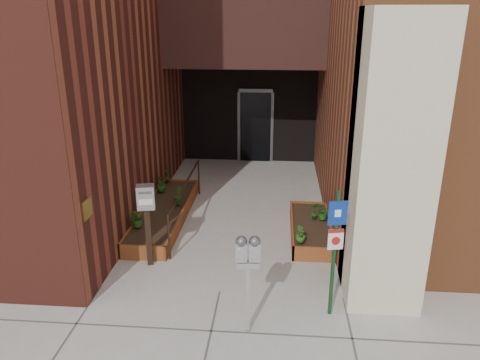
# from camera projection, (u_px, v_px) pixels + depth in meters

# --- Properties ---
(ground) EXTENTS (80.00, 80.00, 0.00)m
(ground) POSITION_uv_depth(u_px,v_px,m) (220.00, 292.00, 7.65)
(ground) COLOR #9E9991
(ground) RESTS_ON ground
(planter_left) EXTENTS (0.90, 3.60, 0.30)m
(planter_left) POSITION_uv_depth(u_px,v_px,m) (165.00, 214.00, 10.26)
(planter_left) COLOR brown
(planter_left) RESTS_ON ground
(planter_right) EXTENTS (0.80, 2.20, 0.30)m
(planter_right) POSITION_uv_depth(u_px,v_px,m) (311.00, 229.00, 9.54)
(planter_right) COLOR brown
(planter_right) RESTS_ON ground
(handrail) EXTENTS (0.04, 3.34, 0.90)m
(handrail) POSITION_uv_depth(u_px,v_px,m) (186.00, 190.00, 9.96)
(handrail) COLOR black
(handrail) RESTS_ON ground
(parking_meter) EXTENTS (0.34, 0.17, 1.51)m
(parking_meter) POSITION_uv_depth(u_px,v_px,m) (248.00, 259.00, 6.32)
(parking_meter) COLOR #AAAAAD
(parking_meter) RESTS_ON ground
(sign_post) EXTENTS (0.27, 0.09, 2.00)m
(sign_post) POSITION_uv_depth(u_px,v_px,m) (335.00, 242.00, 6.68)
(sign_post) COLOR #14391A
(sign_post) RESTS_ON ground
(payment_dropbox) EXTENTS (0.34, 0.29, 1.52)m
(payment_dropbox) POSITION_uv_depth(u_px,v_px,m) (147.00, 208.00, 8.13)
(payment_dropbox) COLOR black
(payment_dropbox) RESTS_ON ground
(shrub_left_a) EXTENTS (0.48, 0.48, 0.38)m
(shrub_left_a) POSITION_uv_depth(u_px,v_px,m) (138.00, 217.00, 9.26)
(shrub_left_a) COLOR #29631C
(shrub_left_a) RESTS_ON planter_left
(shrub_left_b) EXTENTS (0.27, 0.27, 0.40)m
(shrub_left_b) POSITION_uv_depth(u_px,v_px,m) (178.00, 195.00, 10.33)
(shrub_left_b) COLOR #195217
(shrub_left_b) RESTS_ON planter_left
(shrub_left_c) EXTENTS (0.27, 0.27, 0.38)m
(shrub_left_c) POSITION_uv_depth(u_px,v_px,m) (161.00, 184.00, 11.06)
(shrub_left_c) COLOR #225618
(shrub_left_c) RESTS_ON planter_left
(shrub_left_d) EXTENTS (0.26, 0.26, 0.40)m
(shrub_left_d) POSITION_uv_depth(u_px,v_px,m) (167.00, 174.00, 11.66)
(shrub_left_d) COLOR #235317
(shrub_left_d) RESTS_ON planter_left
(shrub_right_a) EXTENTS (0.25, 0.25, 0.33)m
(shrub_right_a) POSITION_uv_depth(u_px,v_px,m) (301.00, 234.00, 8.61)
(shrub_right_a) COLOR #26601B
(shrub_right_a) RESTS_ON planter_right
(shrub_right_b) EXTENTS (0.20, 0.20, 0.36)m
(shrub_right_b) POSITION_uv_depth(u_px,v_px,m) (315.00, 210.00, 9.59)
(shrub_right_b) COLOR #195A1A
(shrub_right_b) RESTS_ON planter_right
(shrub_right_c) EXTENTS (0.34, 0.34, 0.33)m
(shrub_right_c) POSITION_uv_depth(u_px,v_px,m) (323.00, 212.00, 9.56)
(shrub_right_c) COLOR #24631C
(shrub_right_c) RESTS_ON planter_right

